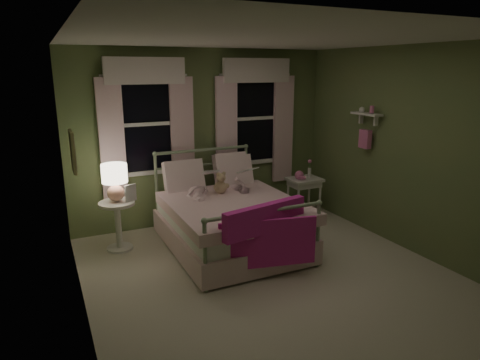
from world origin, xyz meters
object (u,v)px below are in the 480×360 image
bed (229,220)px  child_right (235,172)px  child_left (197,170)px  nightstand_right (304,184)px  table_lamp (115,179)px  teddy_bear (221,185)px  nightstand_left (118,219)px

bed → child_right: size_ratio=3.09×
child_left → nightstand_right: bearing=-160.9°
table_lamp → child_left: bearing=-5.9°
child_right → table_lamp: size_ratio=1.35×
bed → child_left: bearing=123.4°
child_right → teddy_bear: (-0.28, -0.16, -0.11)m
bed → nightstand_left: (-1.34, 0.54, 0.04)m
bed → teddy_bear: bearing=91.2°
nightstand_left → table_lamp: size_ratio=1.34×
child_left → child_right: size_ratio=1.27×
child_left → nightstand_left: 1.21m
bed → nightstand_right: bearing=19.6°
bed → child_left: size_ratio=2.44×
child_left → child_right: child_left is taller
child_right → table_lamp: (-1.62, 0.11, 0.06)m
table_lamp → child_right: bearing=-3.9°
bed → table_lamp: bed is taller
nightstand_left → bed: bearing=-22.0°
bed → teddy_bear: 0.50m
table_lamp → nightstand_right: size_ratio=0.76×
child_left → nightstand_right: child_left is taller
teddy_bear → nightstand_left: bearing=168.7°
bed → nightstand_left: bed is taller
bed → teddy_bear: (-0.01, 0.27, 0.42)m
child_right → nightstand_left: size_ratio=1.01×
bed → table_lamp: (-1.34, 0.54, 0.58)m
child_right → teddy_bear: 0.34m
child_left → child_right: 0.57m
teddy_bear → nightstand_right: 1.57m
bed → nightstand_left: size_ratio=3.13×
child_left → nightstand_right: size_ratio=1.30×
child_left → child_right: bearing=-164.4°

